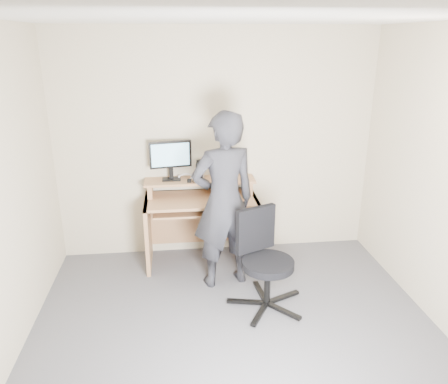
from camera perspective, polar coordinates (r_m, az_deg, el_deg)
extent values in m
plane|color=#59585E|center=(3.79, 1.94, -19.14)|extent=(3.50, 3.50, 0.00)
cube|color=beige|center=(4.83, -0.99, 6.12)|extent=(3.50, 0.02, 2.50)
cube|color=white|center=(2.97, 2.53, 22.02)|extent=(3.50, 3.50, 0.02)
cube|color=tan|center=(4.82, -9.86, -5.23)|extent=(0.04, 0.60, 0.75)
cube|color=tan|center=(4.88, 3.88, -4.63)|extent=(0.04, 0.60, 0.75)
cube|color=tan|center=(4.68, -3.02, -0.95)|extent=(1.20, 0.60, 0.03)
cube|color=tan|center=(4.64, -2.93, -2.39)|extent=(1.02, 0.38, 0.02)
cube|color=tan|center=(4.79, -9.61, 0.43)|extent=(0.05, 0.28, 0.15)
cube|color=tan|center=(4.85, 3.22, 0.92)|extent=(0.05, 0.28, 0.15)
cube|color=tan|center=(4.77, -3.17, 1.50)|extent=(1.20, 0.30, 0.02)
cube|color=tan|center=(5.06, -3.17, -3.12)|extent=(1.20, 0.03, 0.65)
cube|color=black|center=(4.78, -6.87, 1.68)|extent=(0.20, 0.13, 0.01)
cube|color=black|center=(4.77, -6.91, 2.54)|extent=(0.05, 0.04, 0.13)
cube|color=black|center=(4.70, -7.01, 4.88)|extent=(0.45, 0.11, 0.29)
cube|color=#93D9FE|center=(4.68, -7.01, 4.83)|extent=(0.40, 0.07, 0.24)
cube|color=black|center=(4.73, -3.17, 2.77)|extent=(0.09, 0.14, 0.20)
cylinder|color=#B6B5BA|center=(4.74, -3.07, 2.79)|extent=(0.11, 0.11, 0.19)
cube|color=black|center=(4.76, 0.89, 1.72)|extent=(0.09, 0.14, 0.01)
cube|color=black|center=(4.67, -4.56, 1.47)|extent=(0.05, 0.05, 0.03)
torus|color=silver|center=(4.83, -5.05, 1.94)|extent=(0.20, 0.20, 0.06)
cube|color=black|center=(4.63, -2.07, -2.11)|extent=(0.49, 0.31, 0.03)
ellipsoid|color=black|center=(4.61, 1.27, -0.82)|extent=(0.11, 0.09, 0.04)
cube|color=black|center=(4.31, 7.68, -13.45)|extent=(0.35, 0.19, 0.03)
cube|color=black|center=(4.36, 4.80, -12.88)|extent=(0.08, 0.36, 0.03)
cube|color=black|center=(4.21, 2.92, -14.12)|extent=(0.36, 0.12, 0.03)
cube|color=black|center=(4.06, 4.71, -15.60)|extent=(0.22, 0.33, 0.03)
cube|color=black|center=(4.12, 7.77, -15.13)|extent=(0.27, 0.30, 0.03)
cylinder|color=black|center=(4.10, 5.67, -11.90)|extent=(0.06, 0.06, 0.38)
cylinder|color=black|center=(4.00, 5.77, -9.36)|extent=(0.47, 0.47, 0.07)
cube|color=black|center=(4.03, 4.16, -4.84)|extent=(0.39, 0.21, 0.43)
imported|color=black|center=(4.20, -0.03, -1.24)|extent=(0.73, 0.57, 1.76)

